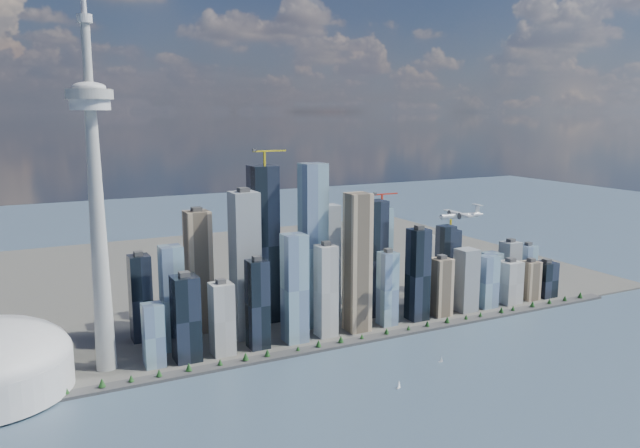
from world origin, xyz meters
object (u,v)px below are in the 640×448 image
airplane (461,215)px  sailboat_west (399,385)px  needle_tower (96,192)px  sailboat_east (441,360)px

airplane → sailboat_west: 278.22m
needle_tower → sailboat_east: 502.01m
needle_tower → airplane: needle_tower is taller
sailboat_west → sailboat_east: sailboat_west is taller
needle_tower → airplane: 503.72m
sailboat_west → airplane: bearing=9.4°
needle_tower → sailboat_west: (312.19, -216.88, -232.39)m
needle_tower → sailboat_west: bearing=-34.8°
sailboat_east → needle_tower: bearing=175.2°
sailboat_west → sailboat_east: bearing=0.8°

